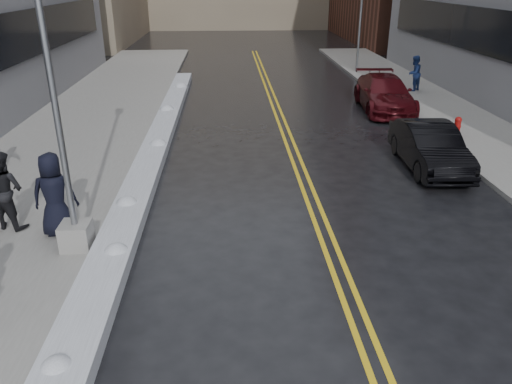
{
  "coord_description": "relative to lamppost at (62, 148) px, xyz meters",
  "views": [
    {
      "loc": [
        0.18,
        -8.14,
        5.84
      ],
      "look_at": [
        0.78,
        2.27,
        1.3
      ],
      "focal_mm": 35.0,
      "sensor_mm": 36.0,
      "label": 1
    }
  ],
  "objects": [
    {
      "name": "ground",
      "position": [
        3.3,
        -2.0,
        -2.53
      ],
      "size": [
        160.0,
        160.0,
        0.0
      ],
      "primitive_type": "plane",
      "color": "black",
      "rests_on": "ground"
    },
    {
      "name": "sidewalk_west",
      "position": [
        -2.45,
        8.0,
        -2.46
      ],
      "size": [
        5.5,
        50.0,
        0.15
      ],
      "primitive_type": "cube",
      "color": "gray",
      "rests_on": "ground"
    },
    {
      "name": "sidewalk_east",
      "position": [
        13.3,
        8.0,
        -2.46
      ],
      "size": [
        4.0,
        50.0,
        0.15
      ],
      "primitive_type": "cube",
      "color": "gray",
      "rests_on": "ground"
    },
    {
      "name": "lane_line_left",
      "position": [
        5.65,
        8.0,
        -2.53
      ],
      "size": [
        0.12,
        50.0,
        0.01
      ],
      "primitive_type": "cube",
      "color": "gold",
      "rests_on": "ground"
    },
    {
      "name": "lane_line_right",
      "position": [
        5.95,
        8.0,
        -2.53
      ],
      "size": [
        0.12,
        50.0,
        0.01
      ],
      "primitive_type": "cube",
      "color": "gold",
      "rests_on": "ground"
    },
    {
      "name": "snow_ridge",
      "position": [
        0.85,
        6.0,
        -2.36
      ],
      "size": [
        0.9,
        30.0,
        0.34
      ],
      "primitive_type": "cube",
      "color": "silver",
      "rests_on": "ground"
    },
    {
      "name": "lamppost",
      "position": [
        0.0,
        0.0,
        0.0
      ],
      "size": [
        0.65,
        0.65,
        7.62
      ],
      "color": "gray",
      "rests_on": "sidewalk_west"
    },
    {
      "name": "fire_hydrant",
      "position": [
        12.3,
        8.0,
        -1.98
      ],
      "size": [
        0.26,
        0.26,
        0.73
      ],
      "color": "maroon",
      "rests_on": "sidewalk_east"
    },
    {
      "name": "traffic_signal",
      "position": [
        11.8,
        22.0,
        0.87
      ],
      "size": [
        0.16,
        0.2,
        6.0
      ],
      "color": "gray",
      "rests_on": "sidewalk_east"
    },
    {
      "name": "pedestrian_b",
      "position": [
        -1.91,
        1.14,
        -1.41
      ],
      "size": [
        1.15,
        1.02,
        1.95
      ],
      "primitive_type": "imported",
      "rotation": [
        0.0,
        0.0,
        2.79
      ],
      "color": "black",
      "rests_on": "sidewalk_west"
    },
    {
      "name": "pedestrian_c",
      "position": [
        -0.59,
        0.69,
        -1.37
      ],
      "size": [
        1.06,
        0.75,
        2.03
      ],
      "primitive_type": "imported",
      "rotation": [
        0.0,
        0.0,
        3.26
      ],
      "color": "black",
      "rests_on": "sidewalk_west"
    },
    {
      "name": "pedestrian_east",
      "position": [
        13.4,
        16.11,
        -1.47
      ],
      "size": [
        1.13,
        1.11,
        1.83
      ],
      "primitive_type": "imported",
      "rotation": [
        0.0,
        0.0,
        3.87
      ],
      "color": "navy",
      "rests_on": "sidewalk_east"
    },
    {
      "name": "car_black",
      "position": [
        10.0,
        4.94,
        -1.81
      ],
      "size": [
        1.69,
        4.47,
        1.46
      ],
      "primitive_type": "imported",
      "rotation": [
        0.0,
        0.0,
        -0.03
      ],
      "color": "black",
      "rests_on": "ground"
    },
    {
      "name": "car_maroon",
      "position": [
        10.8,
        12.65,
        -1.75
      ],
      "size": [
        2.54,
        5.51,
        1.56
      ],
      "primitive_type": "imported",
      "rotation": [
        0.0,
        0.0,
        -0.07
      ],
      "color": "#3F0A0F",
      "rests_on": "ground"
    }
  ]
}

